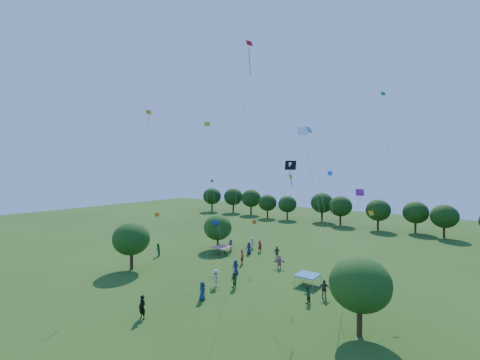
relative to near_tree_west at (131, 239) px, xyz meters
name	(u,v)px	position (x,y,z in m)	size (l,w,h in m)	color
ground	(124,337)	(13.18, -9.66, -3.74)	(160.00, 160.00, 0.00)	#2E5318
near_tree_west	(131,239)	(0.00, 0.00, 0.00)	(4.42, 4.42, 5.74)	#422B19
near_tree_north	(218,227)	(1.86, 13.76, -0.45)	(4.26, 4.26, 5.22)	#422B19
near_tree_east	(360,284)	(26.74, 0.83, 0.06)	(4.43, 4.43, 5.81)	#422B19
treeline	(350,207)	(11.45, 45.76, 0.35)	(88.01, 8.77, 6.77)	#422B19
tent_red_stripe	(221,247)	(4.21, 11.76, -2.71)	(2.20, 2.20, 1.10)	red
tent_blue	(307,275)	(19.27, 8.03, -2.71)	(2.20, 2.20, 1.10)	#175696
man_in_black	(142,307)	(11.88, -7.12, -2.77)	(0.73, 0.47, 1.94)	black
crowd_person_0	(236,267)	(11.23, 6.09, -2.90)	(0.84, 0.45, 1.70)	#1B2A4E
crowd_person_1	(242,257)	(9.42, 9.81, -2.81)	(0.70, 0.45, 1.87)	maroon
crowd_person_2	(307,294)	(21.21, 3.79, -2.93)	(0.80, 0.43, 1.63)	#204C2A
crowd_person_3	(253,243)	(5.85, 17.27, -2.93)	(1.06, 0.48, 1.63)	#BBAB95
crowd_person_4	(277,253)	(11.84, 14.38, -2.87)	(1.03, 0.47, 1.75)	#483C3A
crowd_person_5	(231,245)	(4.14, 14.04, -2.88)	(1.62, 0.58, 1.73)	#995982
crowd_person_6	(249,248)	(7.28, 14.28, -2.89)	(0.84, 0.45, 1.70)	navy
crowd_person_7	(371,279)	(24.79, 11.25, -2.87)	(0.65, 0.42, 1.75)	maroon
crowd_person_8	(158,250)	(-2.10, 5.62, -2.85)	(0.88, 0.48, 1.78)	#275D37
crowd_person_9	(216,278)	(12.00, 1.80, -2.84)	(1.18, 0.53, 1.81)	#C5AC9E
crowd_person_10	(324,289)	(22.05, 5.69, -2.85)	(1.04, 0.47, 1.78)	#443F36
crowd_person_11	(279,262)	(14.15, 11.03, -2.93)	(1.52, 0.54, 1.63)	#AF668D
crowd_person_12	(202,291)	(13.12, -1.41, -2.88)	(0.85, 0.46, 1.72)	navy
crowd_person_13	(260,246)	(7.93, 16.14, -2.85)	(0.66, 0.43, 1.78)	maroon
crowd_person_14	(234,281)	(13.77, 2.53, -2.91)	(0.82, 0.44, 1.66)	#2B652F
pirate_kite	(289,168)	(18.97, 4.49, 8.52)	(3.11, 3.31, 11.68)	black
red_high_kite	(246,84)	(12.55, 6.30, 17.87)	(1.01, 4.92, 25.38)	red
small_kite_0	(253,226)	(10.99, 10.03, 1.33)	(1.70, 0.49, 4.48)	#D94D0C
small_kite_1	(149,142)	(0.50, 2.35, 11.83)	(0.89, 0.94, 18.16)	orange
small_kite_2	(207,155)	(10.09, 2.57, 9.93)	(1.13, 1.10, 15.89)	#C7D713
small_kite_3	(387,143)	(25.17, 15.80, 11.27)	(2.73, 3.14, 19.71)	#177F3C
small_kite_4	(332,208)	(23.78, 3.05, 5.15)	(0.55, 1.44, 10.69)	blue
small_kite_5	(356,213)	(26.19, 1.54, 5.16)	(2.79, 3.60, 9.41)	#90187E
small_kite_6	(309,160)	(23.29, -0.52, 9.08)	(1.41, 5.59, 13.95)	white
small_kite_7	(314,158)	(21.48, 4.57, 9.45)	(2.96, 1.45, 14.73)	#0D8DC9
small_kite_8	(166,225)	(6.01, 0.37, 2.29)	(4.57, 3.79, 6.04)	#E75F0D
small_kite_9	(366,227)	(25.13, 8.05, 3.06)	(1.76, 3.77, 6.93)	#F9AD0D
small_kite_10	(285,194)	(16.09, 8.81, 5.59)	(4.26, 0.57, 10.20)	gold
small_kite_11	(215,201)	(6.83, 7.54, 4.37)	(1.88, 0.48, 9.53)	#198D25
small_kite_12	(216,224)	(3.07, 12.03, 0.44)	(2.54, 1.43, 3.36)	#121DBD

